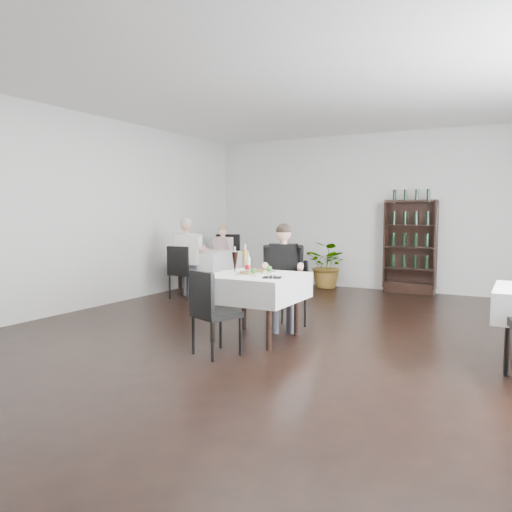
{
  "coord_description": "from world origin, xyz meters",
  "views": [
    {
      "loc": [
        2.46,
        -5.08,
        1.49
      ],
      "look_at": [
        -0.4,
        0.2,
        0.97
      ],
      "focal_mm": 35.0,
      "sensor_mm": 36.0,
      "label": 1
    }
  ],
  "objects": [
    {
      "name": "diner_left_near",
      "position": [
        -2.69,
        1.92,
        0.81
      ],
      "size": [
        0.62,
        0.66,
        1.4
      ],
      "color": "#44444C",
      "rests_on": "ground"
    },
    {
      "name": "diner_left_far",
      "position": [
        -2.75,
        3.09,
        0.73
      ],
      "size": [
        0.51,
        0.53,
        1.25
      ],
      "color": "#44444C",
      "rests_on": "ground"
    },
    {
      "name": "main_chair_far",
      "position": [
        -0.2,
        0.76,
        0.5
      ],
      "size": [
        0.43,
        0.44,
        0.87
      ],
      "color": "black",
      "rests_on": "ground"
    },
    {
      "name": "potted_tree",
      "position": [
        -0.94,
        4.2,
        0.46
      ],
      "size": [
        0.99,
        0.92,
        0.92
      ],
      "primitive_type": "imported",
      "rotation": [
        0.0,
        0.0,
        -0.28
      ],
      "color": "#2D6121",
      "rests_on": "ground"
    },
    {
      "name": "left_chair_far",
      "position": [
        -2.72,
        3.26,
        0.6
      ],
      "size": [
        0.61,
        0.62,
        1.06
      ],
      "color": "black",
      "rests_on": "ground"
    },
    {
      "name": "main_chair_near",
      "position": [
        -0.37,
        -0.84,
        0.51
      ],
      "size": [
        0.53,
        0.53,
        0.89
      ],
      "color": "black",
      "rests_on": "ground"
    },
    {
      "name": "left_table",
      "position": [
        -2.7,
        2.5,
        0.62
      ],
      "size": [
        0.98,
        0.98,
        0.77
      ],
      "color": "black",
      "rests_on": "ground"
    },
    {
      "name": "pilsner_lager",
      "position": [
        -0.49,
        0.09,
        0.91
      ],
      "size": [
        0.08,
        0.08,
        0.34
      ],
      "color": "#B38E2E",
      "rests_on": "main_table"
    },
    {
      "name": "diner_main",
      "position": [
        -0.24,
        0.64,
        0.78
      ],
      "size": [
        0.61,
        0.64,
        1.35
      ],
      "color": "#44444C",
      "rests_on": "ground"
    },
    {
      "name": "main_table",
      "position": [
        -0.3,
        0.0,
        0.62
      ],
      "size": [
        1.03,
        1.03,
        0.77
      ],
      "color": "black",
      "rests_on": "ground"
    },
    {
      "name": "room_shell",
      "position": [
        0.0,
        0.0,
        1.5
      ],
      "size": [
        9.0,
        9.0,
        9.0
      ],
      "color": "black",
      "rests_on": "ground"
    },
    {
      "name": "plate_far",
      "position": [
        -0.28,
        0.15,
        0.79
      ],
      "size": [
        0.32,
        0.32,
        0.09
      ],
      "color": "white",
      "rests_on": "main_table"
    },
    {
      "name": "wine_shelf",
      "position": [
        0.6,
        4.31,
        0.85
      ],
      "size": [
        0.9,
        0.28,
        1.75
      ],
      "color": "black",
      "rests_on": "ground"
    },
    {
      "name": "coke_bottle",
      "position": [
        -0.39,
        -0.02,
        0.87
      ],
      "size": [
        0.06,
        0.06,
        0.25
      ],
      "color": "silver",
      "rests_on": "main_table"
    },
    {
      "name": "left_chair_near",
      "position": [
        -2.73,
        1.8,
        0.52
      ],
      "size": [
        0.44,
        0.44,
        0.92
      ],
      "color": "black",
      "rests_on": "ground"
    },
    {
      "name": "pilsner_dark",
      "position": [
        -0.55,
        -0.04,
        0.9
      ],
      "size": [
        0.07,
        0.07,
        0.32
      ],
      "color": "black",
      "rests_on": "main_table"
    },
    {
      "name": "plate_near",
      "position": [
        -0.34,
        -0.1,
        0.79
      ],
      "size": [
        0.31,
        0.31,
        0.08
      ],
      "color": "white",
      "rests_on": "main_table"
    },
    {
      "name": "napkin_cutlery",
      "position": [
        0.01,
        -0.19,
        0.78
      ],
      "size": [
        0.24,
        0.22,
        0.02
      ],
      "color": "black",
      "rests_on": "main_table"
    }
  ]
}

